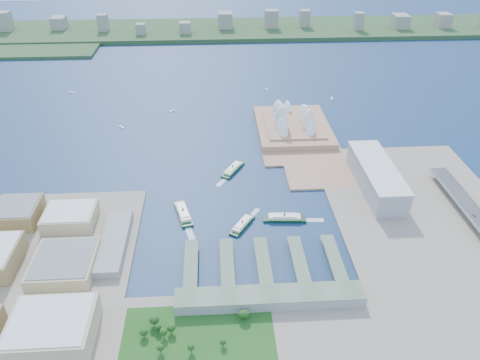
{
  "coord_description": "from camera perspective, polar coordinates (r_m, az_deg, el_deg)",
  "views": [
    {
      "loc": [
        -37.69,
        -484.68,
        377.04
      ],
      "look_at": [
        -3.2,
        87.17,
        18.0
      ],
      "focal_mm": 35.0,
      "sensor_mm": 36.0,
      "label": 1
    }
  ],
  "objects": [
    {
      "name": "boat_c",
      "position": [
        1014.18,
        11.13,
        9.73
      ],
      "size": [
        7.99,
        13.93,
        3.01
      ],
      "primitive_type": null,
      "rotation": [
        0.0,
        0.0,
        2.82
      ],
      "color": "white",
      "rests_on": "ground"
    },
    {
      "name": "peninsula",
      "position": [
        846.56,
        6.82,
        5.5
      ],
      "size": [
        135.0,
        220.0,
        3.0
      ],
      "primitive_type": "cube",
      "color": "#A8795C",
      "rests_on": "ground"
    },
    {
      "name": "boat_a",
      "position": [
        897.15,
        -14.26,
        6.29
      ],
      "size": [
        11.32,
        12.76,
        2.64
      ],
      "primitive_type": null,
      "rotation": [
        0.0,
        0.0,
        0.69
      ],
      "color": "white",
      "rests_on": "ground"
    },
    {
      "name": "far_shore",
      "position": [
        1511.42,
        -2.01,
        17.85
      ],
      "size": [
        2200.0,
        260.0,
        12.0
      ],
      "primitive_type": "cube",
      "color": "#2D4926",
      "rests_on": "ground"
    },
    {
      "name": "ferry_d",
      "position": [
        626.7,
        5.44,
        -4.47
      ],
      "size": [
        57.7,
        18.4,
        10.75
      ],
      "primitive_type": null,
      "rotation": [
        0.0,
        0.0,
        1.5
      ],
      "color": "black",
      "rests_on": "ground"
    },
    {
      "name": "west_buildings",
      "position": [
        589.09,
        -24.03,
        -9.03
      ],
      "size": [
        200.0,
        280.0,
        27.0
      ],
      "primitive_type": null,
      "color": "olive",
      "rests_on": "west_land"
    },
    {
      "name": "far_skyline",
      "position": [
        1484.07,
        -2.01,
        18.91
      ],
      "size": [
        1900.0,
        140.0,
        55.0
      ],
      "primitive_type": null,
      "color": "gray",
      "rests_on": "far_shore"
    },
    {
      "name": "car_c",
      "position": [
        681.11,
        26.64,
        -3.86
      ],
      "size": [
        2.04,
        5.02,
        1.46
      ],
      "primitive_type": "imported",
      "rotation": [
        0.0,
        0.0,
        3.14
      ],
      "color": "slate",
      "rests_on": "expressway"
    },
    {
      "name": "ground",
      "position": [
        615.22,
        0.79,
        -5.72
      ],
      "size": [
        3000.0,
        3000.0,
        0.0
      ],
      "primitive_type": "plane",
      "color": "#0E1E44",
      "rests_on": "ground"
    },
    {
      "name": "ferry_b",
      "position": [
        730.48,
        -0.87,
        1.47
      ],
      "size": [
        39.23,
        53.92,
        10.27
      ],
      "primitive_type": null,
      "rotation": [
        0.0,
        0.0,
        -0.53
      ],
      "color": "black",
      "rests_on": "ground"
    },
    {
      "name": "park",
      "position": [
        470.45,
        -5.17,
        -19.19
      ],
      "size": [
        150.0,
        110.0,
        16.0
      ],
      "primitive_type": null,
      "color": "#194714",
      "rests_on": "south_land"
    },
    {
      "name": "boat_b",
      "position": [
        946.88,
        -8.25,
        8.37
      ],
      "size": [
        10.84,
        9.98,
        2.95
      ],
      "primitive_type": null,
      "rotation": [
        0.0,
        0.0,
        2.27
      ],
      "color": "white",
      "rests_on": "ground"
    },
    {
      "name": "west_land",
      "position": [
        574.69,
        -24.73,
        -12.43
      ],
      "size": [
        220.0,
        390.0,
        3.0
      ],
      "primitive_type": "cube",
      "color": "gray",
      "rests_on": "ground"
    },
    {
      "name": "opera_house",
      "position": [
        850.97,
        6.57,
        7.94
      ],
      "size": [
        134.0,
        180.0,
        58.0
      ],
      "primitive_type": null,
      "color": "white",
      "rests_on": "peninsula"
    },
    {
      "name": "toaster_building",
      "position": [
        707.2,
        16.28,
        0.38
      ],
      "size": [
        45.0,
        155.0,
        35.0
      ],
      "primitive_type": "cube",
      "color": "#939398",
      "rests_on": "east_land"
    },
    {
      "name": "east_land",
      "position": [
        638.04,
        23.36,
        -7.11
      ],
      "size": [
        240.0,
        500.0,
        3.0
      ],
      "primitive_type": "cube",
      "color": "gray",
      "rests_on": "ground"
    },
    {
      "name": "ferry_wharves",
      "position": [
        556.04,
        2.82,
        -10.02
      ],
      "size": [
        184.0,
        90.0,
        9.3
      ],
      "primitive_type": null,
      "color": "#54674E",
      "rests_on": "ground"
    },
    {
      "name": "boat_e",
      "position": [
        1044.91,
        3.28,
        10.96
      ],
      "size": [
        8.91,
        12.29,
        2.92
      ],
      "primitive_type": null,
      "rotation": [
        0.0,
        0.0,
        0.49
      ],
      "color": "white",
      "rests_on": "ground"
    },
    {
      "name": "terminal_building",
      "position": [
        510.4,
        3.65,
        -14.15
      ],
      "size": [
        200.0,
        28.0,
        12.0
      ],
      "primitive_type": "cube",
      "color": "gray",
      "rests_on": "south_land"
    },
    {
      "name": "boat_d",
      "position": [
        1089.12,
        -19.78,
        10.01
      ],
      "size": [
        16.04,
        12.78,
        2.86
      ],
      "primitive_type": null,
      "rotation": [
        0.0,
        0.0,
        0.96
      ],
      "color": "white",
      "rests_on": "ground"
    },
    {
      "name": "ferry_a",
      "position": [
        637.27,
        -6.96,
        -3.85
      ],
      "size": [
        29.48,
        61.21,
        11.22
      ],
      "primitive_type": null,
      "rotation": [
        0.0,
        0.0,
        0.25
      ],
      "color": "black",
      "rests_on": "ground"
    },
    {
      "name": "ferry_c",
      "position": [
        613.06,
        0.28,
        -5.33
      ],
      "size": [
        36.98,
        48.4,
        9.33
      ],
      "primitive_type": null,
      "rotation": [
        0.0,
        0.0,
        2.58
      ],
      "color": "black",
      "rests_on": "ground"
    }
  ]
}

